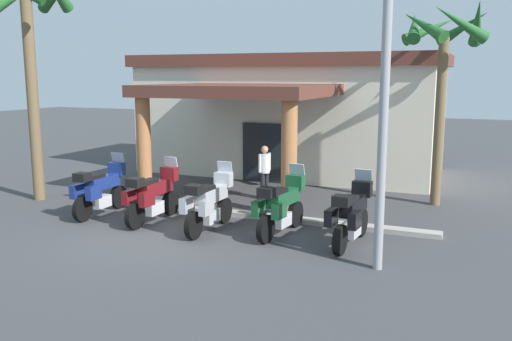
% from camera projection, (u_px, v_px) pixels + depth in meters
% --- Properties ---
extents(ground_plane, '(80.00, 80.00, 0.00)m').
position_uv_depth(ground_plane, '(157.00, 235.00, 12.95)').
color(ground_plane, '#424244').
extents(motel_building, '(11.56, 10.02, 4.50)m').
position_uv_depth(motel_building, '(290.00, 113.00, 21.18)').
color(motel_building, silver).
rests_on(motel_building, ground_plane).
extents(motorcycle_blue, '(0.71, 2.21, 1.61)m').
position_uv_depth(motorcycle_blue, '(100.00, 190.00, 14.72)').
color(motorcycle_blue, black).
rests_on(motorcycle_blue, ground_plane).
extents(motorcycle_maroon, '(0.72, 2.21, 1.61)m').
position_uv_depth(motorcycle_maroon, '(153.00, 196.00, 14.00)').
color(motorcycle_maroon, black).
rests_on(motorcycle_maroon, ground_plane).
extents(motorcycle_silver, '(0.71, 2.21, 1.61)m').
position_uv_depth(motorcycle_silver, '(209.00, 203.00, 13.19)').
color(motorcycle_silver, black).
rests_on(motorcycle_silver, ground_plane).
extents(motorcycle_green, '(0.77, 2.21, 1.61)m').
position_uv_depth(motorcycle_green, '(281.00, 206.00, 12.87)').
color(motorcycle_green, black).
rests_on(motorcycle_green, ground_plane).
extents(motorcycle_black, '(0.73, 2.21, 1.61)m').
position_uv_depth(motorcycle_black, '(351.00, 215.00, 12.07)').
color(motorcycle_black, black).
rests_on(motorcycle_black, ground_plane).
extents(pedestrian, '(0.32, 0.51, 1.65)m').
position_uv_depth(pedestrian, '(265.00, 168.00, 16.59)').
color(pedestrian, black).
rests_on(pedestrian, ground_plane).
extents(palm_tree_near_portico, '(2.50, 2.61, 5.83)m').
position_uv_depth(palm_tree_near_portico, '(443.00, 49.00, 15.23)').
color(palm_tree_near_portico, brown).
rests_on(palm_tree_near_portico, ground_plane).
extents(palm_tree_roadside, '(2.67, 2.75, 6.93)m').
position_uv_depth(palm_tree_roadside, '(29.00, 32.00, 15.82)').
color(palm_tree_roadside, brown).
rests_on(palm_tree_roadside, ground_plane).
extents(roadside_sign, '(1.40, 0.18, 7.56)m').
position_uv_depth(roadside_sign, '(388.00, 6.00, 9.85)').
color(roadside_sign, '#99999E').
rests_on(roadside_sign, ground_plane).
extents(curb_strip, '(10.63, 0.36, 0.12)m').
position_uv_depth(curb_strip, '(237.00, 213.00, 14.75)').
color(curb_strip, '#ADA89E').
rests_on(curb_strip, ground_plane).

